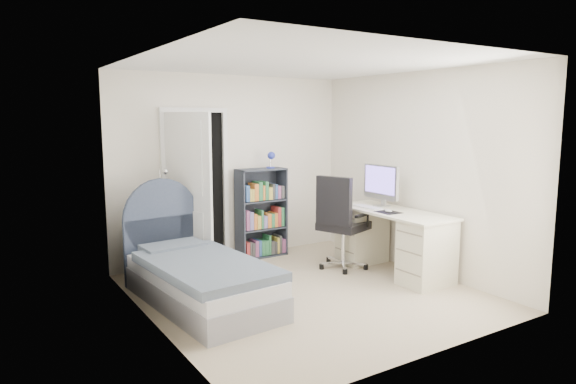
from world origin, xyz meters
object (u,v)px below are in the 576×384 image
nightstand (147,243)px  bookcase (262,216)px  office_chair (340,218)px  desk (392,238)px  bed (198,276)px  floor_lamp (164,232)px

nightstand → bookcase: bearing=0.3°
nightstand → office_chair: office_chair is taller
nightstand → desk: bearing=-30.2°
bed → floor_lamp: floor_lamp is taller
bookcase → desk: 1.84m
nightstand → bookcase: bookcase is taller
bed → office_chair: size_ratio=1.71×
nightstand → desk: size_ratio=0.38×
floor_lamp → desk: 2.84m
bed → desk: (2.47, -0.31, 0.15)m
floor_lamp → desk: size_ratio=0.82×
bed → nightstand: 1.23m
nightstand → bed: bearing=-82.4°
office_chair → nightstand: bearing=153.4°
nightstand → office_chair: size_ratio=0.50×
bed → office_chair: bearing=3.9°
nightstand → desk: desk is taller
nightstand → floor_lamp: (0.18, -0.09, 0.14)m
bed → desk: desk is taller
bookcase → desk: bearing=-56.9°
floor_lamp → bookcase: (1.44, 0.10, 0.02)m
nightstand → office_chair: bearing=-26.6°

